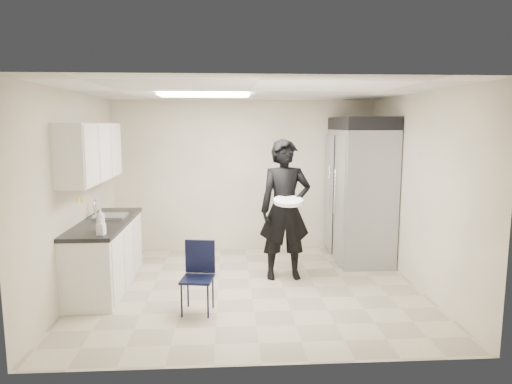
{
  "coord_description": "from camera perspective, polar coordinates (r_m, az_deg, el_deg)",
  "views": [
    {
      "loc": [
        -0.29,
        -5.87,
        2.18
      ],
      "look_at": [
        0.08,
        0.2,
        1.28
      ],
      "focal_mm": 32.0,
      "sensor_mm": 36.0,
      "label": 1
    }
  ],
  "objects": [
    {
      "name": "soap_bottle_a",
      "position": [
        5.79,
        -18.86,
        -3.27
      ],
      "size": [
        0.14,
        0.14,
        0.29
      ],
      "primitive_type": "imported",
      "rotation": [
        0.0,
        0.0,
        0.3
      ],
      "color": "white",
      "rests_on": "countertop"
    },
    {
      "name": "ceiling_panel",
      "position": [
        6.29,
        -6.47,
        11.9
      ],
      "size": [
        1.2,
        0.6,
        0.02
      ],
      "primitive_type": "cube",
      "color": "white",
      "rests_on": "ceiling"
    },
    {
      "name": "commercial_fridge",
      "position": [
        7.54,
        12.85,
        -0.43
      ],
      "size": [
        0.8,
        1.35,
        2.1
      ],
      "primitive_type": "cube",
      "color": "gray",
      "rests_on": "floor"
    },
    {
      "name": "back_wall",
      "position": [
        7.93,
        -1.4,
        2.02
      ],
      "size": [
        4.5,
        0.0,
        4.5
      ],
      "primitive_type": "plane",
      "rotation": [
        1.57,
        0.0,
        0.0
      ],
      "color": "beige",
      "rests_on": "floor"
    },
    {
      "name": "man_tuxedo",
      "position": [
        6.45,
        3.65,
        -2.23
      ],
      "size": [
        0.75,
        0.52,
        1.98
      ],
      "primitive_type": "imported",
      "rotation": [
        0.0,
        0.0,
        0.05
      ],
      "color": "black",
      "rests_on": "floor"
    },
    {
      "name": "floor",
      "position": [
        6.27,
        -0.65,
        -11.94
      ],
      "size": [
        4.5,
        4.5,
        0.0
      ],
      "primitive_type": "plane",
      "color": "tan",
      "rests_on": "ground"
    },
    {
      "name": "lower_counter",
      "position": [
        6.54,
        -18.25,
        -7.56
      ],
      "size": [
        0.6,
        1.9,
        0.86
      ],
      "primitive_type": "cube",
      "color": "silver",
      "rests_on": "floor"
    },
    {
      "name": "ceiling",
      "position": [
        5.9,
        -0.7,
        12.49
      ],
      "size": [
        4.5,
        4.5,
        0.0
      ],
      "primitive_type": "plane",
      "rotation": [
        3.14,
        0.0,
        0.0
      ],
      "color": "white",
      "rests_on": "back_wall"
    },
    {
      "name": "upper_cabinets",
      "position": [
        6.34,
        -19.92,
        4.69
      ],
      "size": [
        0.35,
        1.8,
        0.75
      ],
      "primitive_type": "cube",
      "color": "silver",
      "rests_on": "left_wall"
    },
    {
      "name": "faucet",
      "position": [
        6.69,
        -19.43,
        -2.07
      ],
      "size": [
        0.02,
        0.02,
        0.24
      ],
      "primitive_type": "cylinder",
      "color": "silver",
      "rests_on": "countertop"
    },
    {
      "name": "sink",
      "position": [
        6.66,
        -17.72,
        -3.34
      ],
      "size": [
        0.42,
        0.4,
        0.14
      ],
      "primitive_type": "cube",
      "color": "gray",
      "rests_on": "countertop"
    },
    {
      "name": "bucket_lid",
      "position": [
        6.18,
        4.06,
        -1.15
      ],
      "size": [
        0.42,
        0.42,
        0.05
      ],
      "primitive_type": "cylinder",
      "rotation": [
        0.0,
        0.0,
        0.05
      ],
      "color": "white",
      "rests_on": "man_tuxedo"
    },
    {
      "name": "folding_chair",
      "position": [
        5.43,
        -7.35,
        -10.76
      ],
      "size": [
        0.41,
        0.41,
        0.81
      ],
      "primitive_type": "cube",
      "rotation": [
        0.0,
        0.0,
        -0.15
      ],
      "color": "black",
      "rests_on": "floor"
    },
    {
      "name": "notice_sticker_right",
      "position": [
        6.55,
        -20.82,
        -0.93
      ],
      "size": [
        0.0,
        0.12,
        0.07
      ],
      "primitive_type": "cube",
      "color": "yellow",
      "rests_on": "left_wall"
    },
    {
      "name": "soap_bottle_b",
      "position": [
        5.6,
        -18.82,
        -4.13
      ],
      "size": [
        0.1,
        0.1,
        0.19
      ],
      "primitive_type": "imported",
      "rotation": [
        0.0,
        0.0,
        -0.19
      ],
      "color": "#B9B6C3",
      "rests_on": "countertop"
    },
    {
      "name": "left_wall",
      "position": [
        6.25,
        -21.73,
        -0.29
      ],
      "size": [
        0.0,
        4.0,
        4.0
      ],
      "primitive_type": "plane",
      "rotation": [
        1.57,
        0.0,
        1.57
      ],
      "color": "beige",
      "rests_on": "floor"
    },
    {
      "name": "countertop",
      "position": [
        6.43,
        -18.43,
        -3.66
      ],
      "size": [
        0.64,
        1.95,
        0.05
      ],
      "primitive_type": "cube",
      "color": "black",
      "rests_on": "lower_counter"
    },
    {
      "name": "towel_dispenser",
      "position": [
        7.48,
        -17.86,
        3.7
      ],
      "size": [
        0.22,
        0.3,
        0.35
      ],
      "primitive_type": "cube",
      "color": "black",
      "rests_on": "left_wall"
    },
    {
      "name": "notice_sticker_left",
      "position": [
        6.36,
        -21.36,
        -0.87
      ],
      "size": [
        0.0,
        0.12,
        0.07
      ],
      "primitive_type": "cube",
      "color": "yellow",
      "rests_on": "left_wall"
    },
    {
      "name": "fridge_compressor",
      "position": [
        7.46,
        13.14,
        8.34
      ],
      "size": [
        0.8,
        1.35,
        0.2
      ],
      "primitive_type": "cube",
      "color": "black",
      "rests_on": "commercial_fridge"
    },
    {
      "name": "right_wall",
      "position": [
        6.46,
        19.68,
        0.08
      ],
      "size": [
        0.0,
        4.0,
        4.0
      ],
      "primitive_type": "plane",
      "rotation": [
        1.57,
        0.0,
        -1.57
      ],
      "color": "beige",
      "rests_on": "floor"
    }
  ]
}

